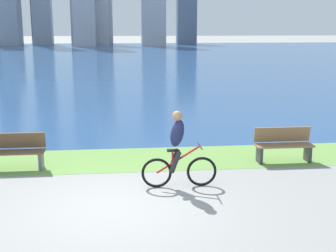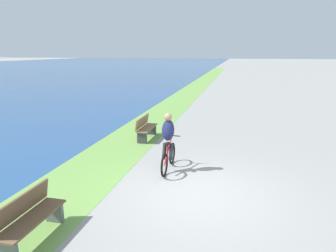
{
  "view_description": "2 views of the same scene",
  "coord_description": "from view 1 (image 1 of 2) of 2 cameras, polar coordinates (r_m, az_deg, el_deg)",
  "views": [
    {
      "loc": [
        0.15,
        -8.36,
        3.49
      ],
      "look_at": [
        1.19,
        1.75,
        1.23
      ],
      "focal_mm": 48.37,
      "sensor_mm": 36.0,
      "label": 1
    },
    {
      "loc": [
        -6.7,
        -0.83,
        3.39
      ],
      "look_at": [
        1.66,
        1.13,
        1.26
      ],
      "focal_mm": 32.07,
      "sensor_mm": 36.0,
      "label": 2
    }
  ],
  "objects": [
    {
      "name": "bay_water_surface",
      "position": [
        53.02,
        -6.13,
        8.71
      ],
      "size": [
        300.0,
        80.39,
        0.0
      ],
      "primitive_type": "cube",
      "color": "navy",
      "rests_on": "ground"
    },
    {
      "name": "grass_strip_bayside",
      "position": [
        12.12,
        -6.37,
        -4.25
      ],
      "size": [
        120.0,
        2.2,
        0.01
      ],
      "primitive_type": "cube",
      "color": "#6B9947",
      "rests_on": "ground"
    },
    {
      "name": "bench_far_along_path",
      "position": [
        12.18,
        14.33,
        -2.3
      ],
      "size": [
        1.5,
        0.47,
        0.9
      ],
      "color": "olive",
      "rests_on": "ground"
    },
    {
      "name": "cyclist_lead",
      "position": [
        9.85,
        1.25,
        -3.05
      ],
      "size": [
        1.67,
        0.52,
        1.71
      ],
      "color": "black",
      "rests_on": "ground"
    },
    {
      "name": "ground_plane",
      "position": [
        9.06,
        -6.48,
        -10.2
      ],
      "size": [
        300.0,
        300.0,
        0.0
      ],
      "primitive_type": "plane",
      "color": "gray"
    },
    {
      "name": "bench_near_path",
      "position": [
        11.81,
        -18.83,
        -3.06
      ],
      "size": [
        1.5,
        0.47,
        0.9
      ],
      "color": "brown",
      "rests_on": "ground"
    }
  ]
}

